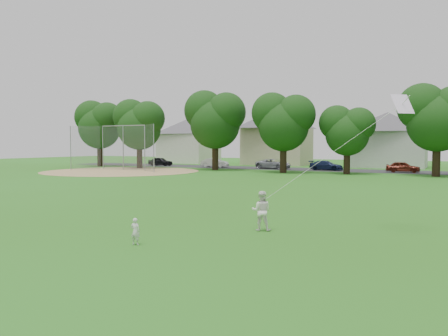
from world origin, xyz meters
The scene contains 10 objects.
ground centered at (0.00, 0.00, 0.00)m, with size 160.00×160.00×0.00m, color #2B6316.
street centered at (0.00, 42.00, 0.01)m, with size 90.00×7.00×0.01m, color #2D2D30.
dirt_infield centered at (-26.00, 28.00, 0.01)m, with size 18.00×18.00×0.02m, color #9E7F51.
toddler centered at (-0.44, -0.62, 0.42)m, with size 0.31×0.20×0.84m, color silver.
older_boy centered at (2.11, 3.28, 0.72)m, with size 0.70×0.54×1.44m, color white.
kite centered at (4.34, 4.20, 2.77)m, with size 2.70×1.37×5.94m.
baseball_backstop centered at (-27.64, 29.66, 2.70)m, with size 12.35×2.56×5.40m.
tree_row centered at (1.20, 35.47, 6.27)m, with size 82.50×8.46×10.91m.
parked_cars centered at (0.76, 41.00, 0.62)m, with size 64.11×2.62×1.26m.
house_row centered at (-1.21, 52.00, 4.79)m, with size 76.16×14.17×10.21m.
Camera 1 is at (8.21, -11.10, 3.10)m, focal length 35.00 mm.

